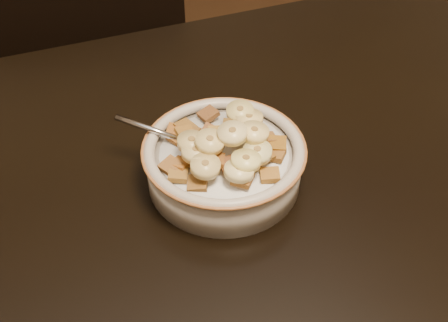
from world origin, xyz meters
name	(u,v)px	position (x,y,z in m)	size (l,w,h in m)	color
table	(108,299)	(0.00, 0.00, 0.73)	(1.40, 0.90, 0.04)	black
chair	(118,138)	(0.12, 0.54, 0.46)	(0.41, 0.41, 0.93)	black
cereal_bowl	(224,167)	(0.16, 0.09, 0.77)	(0.17, 0.17, 0.04)	#B8A692
milk	(224,153)	(0.16, 0.09, 0.79)	(0.14, 0.14, 0.00)	white
spoon	(200,146)	(0.14, 0.11, 0.80)	(0.03, 0.04, 0.01)	#B5B7C0
cereal_square_0	(181,137)	(0.13, 0.13, 0.80)	(0.02, 0.02, 0.01)	brown
cereal_square_1	(180,164)	(0.11, 0.09, 0.80)	(0.02, 0.02, 0.01)	#974F1B
cereal_square_2	(231,127)	(0.18, 0.11, 0.81)	(0.02, 0.02, 0.01)	brown
cereal_square_3	(242,133)	(0.19, 0.10, 0.81)	(0.02, 0.02, 0.01)	brown
cereal_square_4	(197,183)	(0.12, 0.05, 0.80)	(0.02, 0.02, 0.01)	brown
cereal_square_5	(185,127)	(0.14, 0.14, 0.80)	(0.02, 0.02, 0.01)	brown
cereal_square_6	(217,133)	(0.16, 0.10, 0.82)	(0.02, 0.02, 0.01)	olive
cereal_square_7	(235,125)	(0.18, 0.11, 0.81)	(0.02, 0.02, 0.01)	#955E35
cereal_square_8	(215,159)	(0.14, 0.07, 0.81)	(0.02, 0.02, 0.01)	#643412
cereal_square_9	(176,131)	(0.12, 0.14, 0.80)	(0.02, 0.02, 0.01)	brown
cereal_square_10	(267,138)	(0.21, 0.09, 0.80)	(0.02, 0.02, 0.01)	brown
cereal_square_11	(186,134)	(0.13, 0.13, 0.80)	(0.02, 0.02, 0.01)	brown
cereal_square_12	(208,114)	(0.17, 0.15, 0.80)	(0.02, 0.02, 0.01)	brown
cereal_square_13	(242,179)	(0.16, 0.04, 0.80)	(0.02, 0.02, 0.01)	#92571A
cereal_square_14	(210,133)	(0.15, 0.10, 0.81)	(0.02, 0.02, 0.01)	brown
cereal_square_15	(171,166)	(0.10, 0.09, 0.80)	(0.02, 0.02, 0.01)	brown
cereal_square_16	(230,164)	(0.16, 0.06, 0.80)	(0.02, 0.02, 0.01)	brown
cereal_square_17	(263,155)	(0.19, 0.06, 0.80)	(0.02, 0.02, 0.01)	brown
cereal_square_18	(270,175)	(0.19, 0.04, 0.80)	(0.02, 0.02, 0.01)	#986625
cereal_square_19	(178,175)	(0.10, 0.07, 0.80)	(0.02, 0.02, 0.01)	brown
cereal_square_20	(178,137)	(0.12, 0.13, 0.80)	(0.02, 0.02, 0.01)	brown
cereal_square_21	(190,132)	(0.14, 0.13, 0.80)	(0.02, 0.02, 0.01)	brown
cereal_square_22	(277,144)	(0.22, 0.07, 0.80)	(0.02, 0.02, 0.01)	brown
cereal_square_23	(201,142)	(0.14, 0.10, 0.81)	(0.02, 0.02, 0.01)	#985C18
cereal_square_24	(275,154)	(0.21, 0.06, 0.80)	(0.02, 0.02, 0.01)	brown
banana_slice_0	(192,142)	(0.13, 0.10, 0.81)	(0.03, 0.03, 0.01)	tan
banana_slice_1	(205,166)	(0.13, 0.06, 0.81)	(0.03, 0.03, 0.01)	#DEBD6F
banana_slice_2	(232,133)	(0.17, 0.08, 0.83)	(0.03, 0.03, 0.01)	#F6E9A5
banana_slice_3	(196,152)	(0.13, 0.08, 0.81)	(0.03, 0.03, 0.01)	tan
banana_slice_4	(246,161)	(0.17, 0.05, 0.81)	(0.03, 0.03, 0.01)	#FFEC89
banana_slice_5	(254,132)	(0.19, 0.08, 0.82)	(0.03, 0.03, 0.01)	#FADC8C
banana_slice_6	(239,171)	(0.16, 0.04, 0.81)	(0.03, 0.03, 0.01)	#FEE58D
banana_slice_7	(210,142)	(0.14, 0.08, 0.82)	(0.03, 0.03, 0.01)	tan
banana_slice_8	(240,112)	(0.19, 0.12, 0.82)	(0.03, 0.03, 0.01)	#D0C568
banana_slice_9	(257,152)	(0.19, 0.06, 0.81)	(0.03, 0.03, 0.01)	beige
banana_slice_10	(249,119)	(0.20, 0.11, 0.81)	(0.03, 0.03, 0.01)	#EED580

